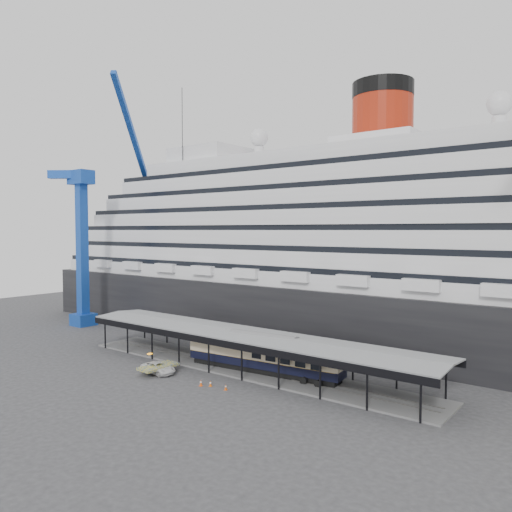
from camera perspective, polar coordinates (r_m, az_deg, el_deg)
The scene contains 9 objects.
ground at distance 67.13m, azimuth -4.11°, elevation -13.75°, with size 200.00×200.00×0.00m, color #323235.
cruise_ship at distance 90.66m, azimuth 9.48°, elevation 2.34°, with size 130.00×30.00×43.90m.
platform_canopy at distance 70.18m, azimuth -1.34°, elevation -11.00°, with size 56.00×9.18×5.30m.
crane_blue at distance 105.67m, azimuth -18.74°, elevation 3.18°, with size 22.63×19.19×47.60m.
port_truck at distance 70.12m, azimuth -11.10°, elevation -12.44°, with size 2.44×5.30×1.47m, color silver.
pullman_carriage at distance 68.16m, azimuth 0.81°, elevation -11.12°, with size 22.94×5.10×22.35m.
traffic_cone_left at distance 64.09m, azimuth -6.32°, elevation -14.21°, with size 0.43×0.43×0.79m.
traffic_cone_mid at distance 63.85m, azimuth -5.24°, elevation -14.30°, with size 0.42×0.42×0.72m.
traffic_cone_right at distance 62.34m, azimuth -3.49°, elevation -14.73°, with size 0.48×0.48×0.73m.
Camera 1 is at (42.87, -47.91, 19.33)m, focal length 35.00 mm.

